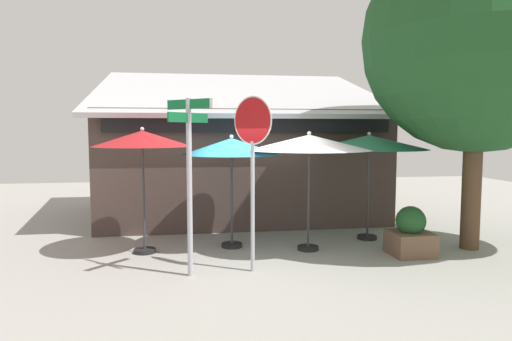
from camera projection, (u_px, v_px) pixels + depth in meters
ground_plane at (264, 261)px, 8.81m from camera, size 28.00×28.00×0.10m
cafe_building at (238, 160)px, 13.49m from camera, size 7.95×5.74×4.41m
street_sign_post at (189, 167)px, 7.59m from camera, size 0.75×0.73×3.00m
stop_sign at (253, 148)px, 7.81m from camera, size 0.56×0.63×3.05m
patio_umbrella_crimson_left at (142, 140)px, 9.00m from camera, size 1.97×1.97×2.53m
patio_umbrella_teal_center at (231, 148)px, 9.47m from camera, size 2.05×2.05×2.38m
patio_umbrella_ivory_right at (309, 143)px, 9.23m from camera, size 2.53×2.53×2.45m
patio_umbrella_forest_green_far_right at (369, 143)px, 10.17m from camera, size 2.61×2.61×2.43m
shade_tree at (491, 43)px, 9.10m from camera, size 4.97×4.60×6.60m
sidewalk_planter at (410, 234)px, 9.01m from camera, size 0.79×0.79×0.98m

